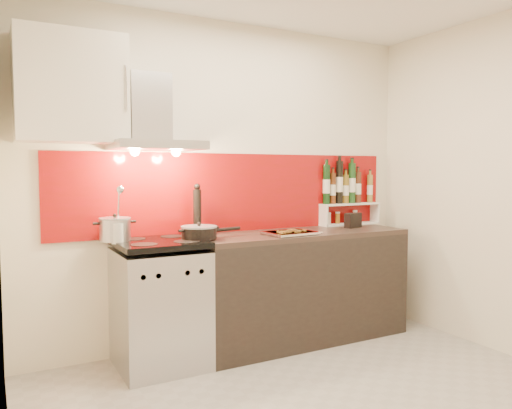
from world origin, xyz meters
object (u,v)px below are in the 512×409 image
saute_pan (200,232)px  counter (300,285)px  pepper_mill (197,211)px  baking_tray (290,233)px  range_stove (160,305)px  stock_pot (115,229)px

saute_pan → counter: bearing=3.6°
pepper_mill → baking_tray: bearing=-21.4°
counter → baking_tray: (-0.17, -0.11, 0.47)m
counter → saute_pan: size_ratio=3.60×
range_stove → baking_tray: size_ratio=2.18×
range_stove → saute_pan: 0.59m
range_stove → stock_pot: size_ratio=4.11×
pepper_mill → stock_pot: bearing=-177.7°
range_stove → saute_pan: bearing=-10.2°
range_stove → saute_pan: saute_pan is taller
counter → pepper_mill: bearing=169.9°
counter → stock_pot: stock_pot is taller
pepper_mill → counter: bearing=-10.1°
counter → baking_tray: baking_tray is taller
counter → range_stove: bearing=-179.8°
range_stove → pepper_mill: size_ratio=2.25×
stock_pot → counter: bearing=-4.9°
pepper_mill → baking_tray: (0.68, -0.26, -0.18)m
pepper_mill → baking_tray: pepper_mill is taller
range_stove → stock_pot: (-0.28, 0.13, 0.55)m
saute_pan → range_stove: bearing=169.8°
stock_pot → pepper_mill: 0.64m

